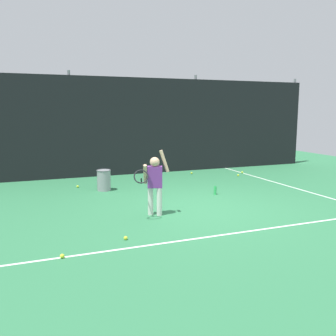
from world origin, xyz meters
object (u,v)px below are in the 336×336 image
(tennis_player, at_px, (154,181))
(tennis_ball_5, at_px, (126,238))
(ball_hopper, at_px, (104,180))
(tennis_ball_0, at_px, (238,175))
(water_bottle, at_px, (215,190))
(tennis_ball_2, at_px, (78,186))
(tennis_ball_1, at_px, (242,172))
(tennis_ball_3, at_px, (192,173))
(tennis_ball_4, at_px, (62,256))

(tennis_player, height_order, tennis_ball_5, tennis_player)
(tennis_player, distance_m, tennis_ball_5, 1.66)
(tennis_player, distance_m, ball_hopper, 2.80)
(tennis_ball_5, bearing_deg, tennis_ball_0, 41.74)
(tennis_player, bearing_deg, water_bottle, 48.53)
(tennis_player, bearing_deg, tennis_ball_2, 126.67)
(tennis_player, xyz_separation_m, ball_hopper, (-0.49, 2.72, -0.44))
(water_bottle, distance_m, tennis_ball_1, 3.46)
(tennis_ball_3, relative_size, tennis_ball_4, 1.00)
(tennis_ball_4, bearing_deg, tennis_ball_5, 20.75)
(tennis_ball_1, distance_m, tennis_ball_5, 7.28)
(water_bottle, height_order, tennis_ball_2, water_bottle)
(ball_hopper, bearing_deg, tennis_ball_2, 134.64)
(tennis_ball_2, bearing_deg, water_bottle, -34.10)
(ball_hopper, relative_size, tennis_ball_0, 8.52)
(tennis_ball_5, bearing_deg, water_bottle, 38.62)
(tennis_player, height_order, tennis_ball_1, tennis_player)
(tennis_ball_1, xyz_separation_m, tennis_ball_5, (-5.40, -4.88, 0.00))
(ball_hopper, distance_m, tennis_ball_4, 4.57)
(tennis_player, distance_m, water_bottle, 2.47)
(ball_hopper, height_order, tennis_ball_3, ball_hopper)
(ball_hopper, xyz_separation_m, tennis_ball_2, (-0.62, 0.62, -0.26))
(tennis_ball_2, relative_size, tennis_ball_5, 1.00)
(tennis_ball_1, height_order, tennis_ball_2, same)
(tennis_ball_2, height_order, tennis_ball_5, same)
(ball_hopper, xyz_separation_m, tennis_ball_1, (4.96, 0.96, -0.26))
(tennis_ball_4, xyz_separation_m, tennis_ball_5, (1.06, 0.40, 0.00))
(ball_hopper, xyz_separation_m, tennis_ball_4, (-1.50, -4.31, -0.26))
(tennis_ball_2, bearing_deg, tennis_ball_0, -1.17)
(tennis_ball_2, xyz_separation_m, tennis_ball_4, (-0.88, -4.94, 0.00))
(tennis_ball_5, bearing_deg, tennis_ball_1, 42.06)
(tennis_ball_0, relative_size, tennis_ball_1, 1.00)
(water_bottle, xyz_separation_m, tennis_ball_0, (1.97, 2.04, -0.08))
(ball_hopper, relative_size, tennis_ball_2, 8.52)
(tennis_ball_0, xyz_separation_m, tennis_ball_5, (-4.97, -4.43, 0.00))
(tennis_player, relative_size, water_bottle, 6.14)
(ball_hopper, distance_m, tennis_ball_0, 4.56)
(tennis_ball_2, distance_m, tennis_ball_3, 3.99)
(tennis_ball_1, relative_size, tennis_ball_5, 1.00)
(tennis_ball_1, height_order, tennis_ball_3, same)
(tennis_ball_2, bearing_deg, tennis_ball_3, 12.17)
(tennis_ball_0, bearing_deg, tennis_player, -141.28)
(water_bottle, height_order, tennis_ball_0, water_bottle)
(tennis_ball_3, bearing_deg, tennis_ball_1, -16.64)
(tennis_ball_0, bearing_deg, tennis_ball_4, -141.27)
(water_bottle, bearing_deg, tennis_ball_3, 76.21)
(tennis_ball_1, distance_m, tennis_ball_2, 5.59)
(water_bottle, relative_size, tennis_ball_4, 3.33)
(water_bottle, xyz_separation_m, tennis_ball_1, (2.41, 2.49, -0.08))
(tennis_ball_2, bearing_deg, tennis_ball_5, -87.78)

